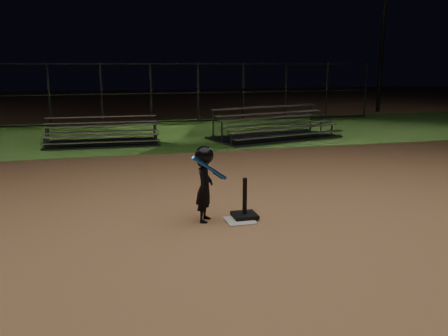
{
  "coord_description": "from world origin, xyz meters",
  "views": [
    {
      "loc": [
        -2.02,
        -6.74,
        2.43
      ],
      "look_at": [
        0.0,
        1.0,
        0.65
      ],
      "focal_mm": 37.45,
      "sensor_mm": 36.0,
      "label": 1
    }
  ],
  "objects_px": {
    "home_plate": "(240,221)",
    "bleacher_left": "(102,139)",
    "batting_tee": "(245,210)",
    "child_batter": "(205,182)",
    "bleacher_right": "(275,132)",
    "light_pole_right": "(385,13)"
  },
  "relations": [
    {
      "from": "light_pole_right",
      "to": "batting_tee",
      "type": "bearing_deg",
      "value": -128.72
    },
    {
      "from": "home_plate",
      "to": "child_batter",
      "type": "bearing_deg",
      "value": 163.05
    },
    {
      "from": "child_batter",
      "to": "bleacher_left",
      "type": "bearing_deg",
      "value": 34.66
    },
    {
      "from": "child_batter",
      "to": "bleacher_left",
      "type": "distance_m",
      "value": 8.03
    },
    {
      "from": "bleacher_left",
      "to": "light_pole_right",
      "type": "xyz_separation_m",
      "value": [
        14.06,
        6.92,
        4.77
      ]
    },
    {
      "from": "home_plate",
      "to": "light_pole_right",
      "type": "relative_size",
      "value": 0.05
    },
    {
      "from": "batting_tee",
      "to": "light_pole_right",
      "type": "relative_size",
      "value": 0.08
    },
    {
      "from": "batting_tee",
      "to": "light_pole_right",
      "type": "distance_m",
      "value": 19.6
    },
    {
      "from": "light_pole_right",
      "to": "home_plate",
      "type": "bearing_deg",
      "value": -128.77
    },
    {
      "from": "home_plate",
      "to": "bleacher_right",
      "type": "distance_m",
      "value": 8.6
    },
    {
      "from": "batting_tee",
      "to": "bleacher_left",
      "type": "bearing_deg",
      "value": 105.32
    },
    {
      "from": "batting_tee",
      "to": "bleacher_left",
      "type": "xyz_separation_m",
      "value": [
        -2.17,
        7.91,
        0.04
      ]
    },
    {
      "from": "home_plate",
      "to": "bleacher_left",
      "type": "distance_m",
      "value": 8.29
    },
    {
      "from": "home_plate",
      "to": "bleacher_left",
      "type": "relative_size",
      "value": 0.13
    },
    {
      "from": "bleacher_left",
      "to": "light_pole_right",
      "type": "distance_m",
      "value": 16.38
    },
    {
      "from": "home_plate",
      "to": "child_batter",
      "type": "xyz_separation_m",
      "value": [
        -0.53,
        0.16,
        0.63
      ]
    },
    {
      "from": "home_plate",
      "to": "bleacher_right",
      "type": "xyz_separation_m",
      "value": [
        3.55,
        7.83,
        0.2
      ]
    },
    {
      "from": "batting_tee",
      "to": "child_batter",
      "type": "height_order",
      "value": "child_batter"
    },
    {
      "from": "child_batter",
      "to": "bleacher_right",
      "type": "relative_size",
      "value": 0.26
    },
    {
      "from": "home_plate",
      "to": "batting_tee",
      "type": "bearing_deg",
      "value": 46.12
    },
    {
      "from": "home_plate",
      "to": "light_pole_right",
      "type": "xyz_separation_m",
      "value": [
        12.0,
        14.94,
        4.93
      ]
    },
    {
      "from": "bleacher_left",
      "to": "light_pole_right",
      "type": "bearing_deg",
      "value": 27.93
    }
  ]
}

